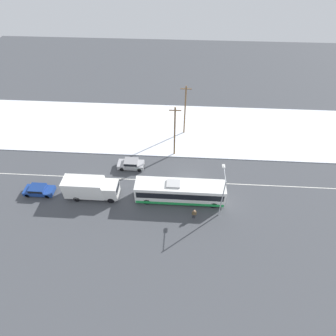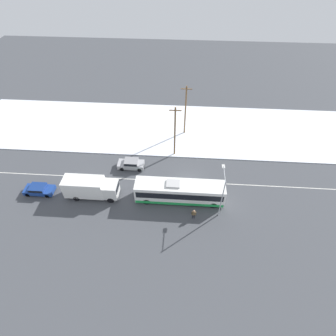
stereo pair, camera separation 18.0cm
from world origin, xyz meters
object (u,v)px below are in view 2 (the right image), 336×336
at_px(box_truck, 90,187).
at_px(sedan_car, 131,164).
at_px(streetlamp, 222,190).
at_px(utility_pole_roadside, 175,132).
at_px(utility_pole_snowlot, 185,110).
at_px(city_bus, 180,192).
at_px(pedestrian_at_stop, 194,213).
at_px(parked_car_near_truck, 39,189).

bearing_deg(box_truck, sedan_car, 52.72).
height_order(sedan_car, streetlamp, streetlamp).
xyz_separation_m(utility_pole_roadside, utility_pole_snowlot, (1.49, 5.94, 0.13)).
bearing_deg(utility_pole_roadside, utility_pole_snowlot, 75.91).
xyz_separation_m(city_bus, pedestrian_at_stop, (1.96, -3.08, -0.55)).
bearing_deg(utility_pole_snowlot, parked_car_near_truck, -142.51).
distance_m(pedestrian_at_stop, utility_pole_roadside, 13.38).
relative_size(parked_car_near_truck, utility_pole_roadside, 0.46).
xyz_separation_m(sedan_car, parked_car_near_truck, (-12.18, -6.00, -0.08)).
bearing_deg(pedestrian_at_stop, parked_car_near_truck, 172.40).
bearing_deg(sedan_car, box_truck, 52.72).
distance_m(box_truck, streetlamp, 17.81).
bearing_deg(utility_pole_snowlot, streetlamp, -73.85).
distance_m(city_bus, parked_car_near_truck, 19.94).
relative_size(parked_car_near_truck, utility_pole_snowlot, 0.45).
relative_size(city_bus, pedestrian_at_stop, 7.11).
distance_m(streetlamp, utility_pole_snowlot, 17.72).
relative_size(parked_car_near_truck, pedestrian_at_stop, 2.43).
xyz_separation_m(city_bus, sedan_car, (-7.74, 5.84, -0.78)).
distance_m(utility_pole_roadside, utility_pole_snowlot, 6.12).
bearing_deg(pedestrian_at_stop, streetlamp, 23.46).
xyz_separation_m(box_truck, streetlamp, (17.58, -1.47, 2.52)).
xyz_separation_m(sedan_car, utility_pole_snowlot, (8.06, 9.53, 3.96)).
bearing_deg(parked_car_near_truck, city_bus, 0.47).
xyz_separation_m(parked_car_near_truck, utility_pole_roadside, (18.75, 9.59, 3.90)).
height_order(box_truck, sedan_car, box_truck).
distance_m(pedestrian_at_stop, streetlamp, 4.82).
bearing_deg(city_bus, streetlamp, -17.49).
bearing_deg(utility_pole_snowlot, pedestrian_at_stop, -84.93).
height_order(city_bus, sedan_car, city_bus).
bearing_deg(streetlamp, box_truck, 175.23).
bearing_deg(parked_car_near_truck, utility_pole_roadside, 27.08).
bearing_deg(box_truck, parked_car_near_truck, 179.81).
relative_size(streetlamp, utility_pole_snowlot, 0.71).
height_order(pedestrian_at_stop, utility_pole_snowlot, utility_pole_snowlot).
xyz_separation_m(city_bus, utility_pole_roadside, (-1.17, 9.42, 3.04)).
distance_m(box_truck, utility_pole_roadside, 15.01).
height_order(city_bus, utility_pole_snowlot, utility_pole_snowlot).
distance_m(city_bus, sedan_car, 9.72).
bearing_deg(city_bus, parked_car_near_truck, -179.53).
height_order(city_bus, parked_car_near_truck, city_bus).
xyz_separation_m(box_truck, sedan_car, (4.59, 6.03, -0.94)).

